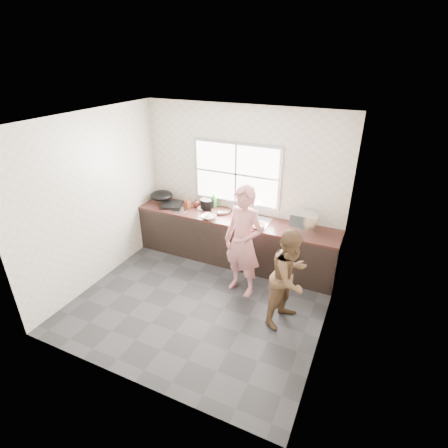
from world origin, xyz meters
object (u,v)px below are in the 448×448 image
at_px(bottle_green, 214,200).
at_px(burner, 172,205).
at_px(bowl_mince, 209,217).
at_px(glass_jar, 188,204).
at_px(woman, 243,246).
at_px(wok, 161,195).
at_px(black_pot, 207,204).
at_px(bottle_brown_short, 196,203).
at_px(bowl_crabs, 258,226).
at_px(person_side, 290,278).
at_px(plate_food, 202,208).
at_px(dish_rack, 304,222).
at_px(bottle_brown_tall, 187,204).
at_px(bowl_held, 261,225).
at_px(pot_lid_left, 180,210).
at_px(cutting_board, 221,211).
at_px(pot_lid_right, 176,208).

relative_size(bottle_green, burner, 0.91).
relative_size(bowl_mince, glass_jar, 2.53).
xyz_separation_m(woman, wok, (-1.99, 0.81, 0.18)).
height_order(black_pot, bottle_brown_short, black_pot).
bearing_deg(bowl_crabs, person_side, -49.56).
distance_m(person_side, wok, 3.06).
bearing_deg(bowl_crabs, bowl_mince, -178.15).
distance_m(black_pot, bottle_brown_short, 0.21).
bearing_deg(plate_food, black_pot, 22.67).
bearing_deg(plate_food, dish_rack, -3.43).
bearing_deg(woman, bowl_mince, 161.90).
xyz_separation_m(person_side, burner, (-2.54, 1.09, 0.18)).
relative_size(black_pot, bottle_green, 0.78).
xyz_separation_m(bottle_brown_short, burner, (-0.43, -0.15, -0.05)).
bearing_deg(bowl_mince, bottle_brown_tall, 159.33).
relative_size(bottle_green, dish_rack, 0.78).
height_order(bowl_held, glass_jar, glass_jar).
relative_size(plate_food, bottle_green, 0.61).
distance_m(wok, pot_lid_left, 0.55).
relative_size(cutting_board, bowl_mince, 1.49).
distance_m(bowl_mince, bowl_held, 0.92).
distance_m(plate_food, bottle_brown_tall, 0.29).
bearing_deg(person_side, glass_jar, 80.48).
bearing_deg(plate_food, burner, -165.16).
relative_size(glass_jar, burner, 0.27).
bearing_deg(dish_rack, bottle_brown_tall, -179.13).
distance_m(person_side, pot_lid_left, 2.52).
xyz_separation_m(person_side, bottle_brown_short, (-2.11, 1.25, 0.23)).
xyz_separation_m(bottle_brown_tall, wok, (-0.60, 0.06, 0.04)).
relative_size(bowl_held, glass_jar, 2.05).
distance_m(plate_food, pot_lid_left, 0.42).
bearing_deg(black_pot, dish_rack, -4.68).
relative_size(bowl_held, bottle_brown_short, 1.30).
height_order(cutting_board, burner, burner).
bearing_deg(burner, bottle_green, 18.65).
height_order(bottle_brown_short, dish_rack, dish_rack).
bearing_deg(pot_lid_left, dish_rack, 3.72).
distance_m(bowl_mince, bowl_crabs, 0.89).
height_order(woman, glass_jar, woman).
distance_m(woman, cutting_board, 1.19).
distance_m(person_side, bowl_crabs, 1.24).
bearing_deg(bowl_held, wok, 175.05).
bearing_deg(cutting_board, bowl_crabs, -21.14).
bearing_deg(pot_lid_left, wok, 159.78).
relative_size(black_pot, bottle_brown_tall, 1.25).
height_order(person_side, plate_food, person_side).
distance_m(bowl_crabs, bottle_brown_tall, 1.43).
distance_m(bottle_brown_short, burner, 0.46).
bearing_deg(woman, plate_food, 157.04).
bearing_deg(pot_lid_right, black_pot, 22.21).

